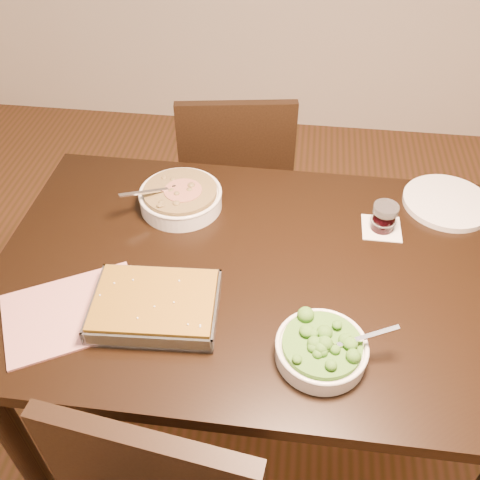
# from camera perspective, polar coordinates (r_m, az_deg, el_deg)

# --- Properties ---
(ground) EXTENTS (4.00, 4.00, 0.00)m
(ground) POSITION_cam_1_polar(r_m,az_deg,el_deg) (2.03, 1.31, -17.81)
(ground) COLOR #452E13
(ground) RESTS_ON ground
(table) EXTENTS (1.40, 0.90, 0.75)m
(table) POSITION_cam_1_polar(r_m,az_deg,el_deg) (1.49, 1.71, -5.52)
(table) COLOR black
(table) RESTS_ON ground
(magazine_a) EXTENTS (0.40, 0.36, 0.01)m
(magazine_a) POSITION_cam_1_polar(r_m,az_deg,el_deg) (1.38, -17.43, -7.34)
(magazine_a) COLOR #BB353F
(magazine_a) RESTS_ON table
(coaster) EXTENTS (0.11, 0.11, 0.00)m
(coaster) POSITION_cam_1_polar(r_m,az_deg,el_deg) (1.58, 14.84, 1.23)
(coaster) COLOR white
(coaster) RESTS_ON table
(stew_bowl) EXTENTS (0.25, 0.25, 0.09)m
(stew_bowl) POSITION_cam_1_polar(r_m,az_deg,el_deg) (1.60, -6.34, 4.57)
(stew_bowl) COLOR white
(stew_bowl) RESTS_ON table
(broccoli_bowl) EXTENTS (0.23, 0.21, 0.08)m
(broccoli_bowl) POSITION_cam_1_polar(r_m,az_deg,el_deg) (1.23, 8.68, -11.41)
(broccoli_bowl) COLOR white
(broccoli_bowl) RESTS_ON table
(baking_dish) EXTENTS (0.32, 0.24, 0.05)m
(baking_dish) POSITION_cam_1_polar(r_m,az_deg,el_deg) (1.31, -9.03, -6.94)
(baking_dish) COLOR silver
(baking_dish) RESTS_ON table
(wine_tumbler) EXTENTS (0.07, 0.07, 0.08)m
(wine_tumbler) POSITION_cam_1_polar(r_m,az_deg,el_deg) (1.55, 15.12, 2.41)
(wine_tumbler) COLOR black
(wine_tumbler) RESTS_ON coaster
(dinner_plate) EXTENTS (0.26, 0.26, 0.02)m
(dinner_plate) POSITION_cam_1_polar(r_m,az_deg,el_deg) (1.72, 21.21, 3.77)
(dinner_plate) COLOR silver
(dinner_plate) RESTS_ON table
(chair_far) EXTENTS (0.48, 0.48, 0.89)m
(chair_far) POSITION_cam_1_polar(r_m,az_deg,el_deg) (2.14, -0.44, 6.64)
(chair_far) COLOR black
(chair_far) RESTS_ON ground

